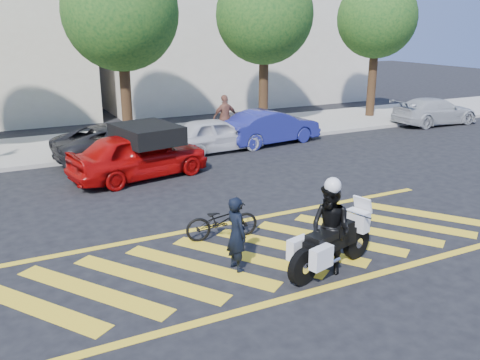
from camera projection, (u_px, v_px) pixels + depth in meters
name	position (u px, v px, depth m)	size (l,w,h in m)	color
ground	(271.00, 251.00, 11.27)	(90.00, 90.00, 0.00)	black
sidewalk	(129.00, 141.00, 21.49)	(60.00, 5.00, 0.15)	#9E998E
crosswalk	(269.00, 251.00, 11.25)	(12.33, 4.00, 0.01)	yellow
building_right	(229.00, 12.00, 31.43)	(16.00, 8.00, 11.00)	beige
tree_center	(124.00, 17.00, 20.11)	(4.60, 4.60, 7.56)	black
tree_right	(266.00, 19.00, 22.92)	(4.40, 4.40, 7.41)	black
tree_far_right	(378.00, 21.00, 25.74)	(4.00, 4.00, 7.10)	black
officer_bike	(236.00, 234.00, 10.23)	(0.57, 0.37, 1.56)	black
bicycle	(222.00, 220.00, 11.82)	(0.60, 1.72, 0.90)	black
police_motorcycle	(330.00, 244.00, 10.21)	(2.41, 1.11, 1.08)	black
officer_moto	(330.00, 229.00, 10.11)	(0.89, 0.70, 1.84)	black
red_convertible	(139.00, 155.00, 16.41)	(1.82, 4.53, 1.54)	#A80807
parked_mid_left	(124.00, 142.00, 18.53)	(2.30, 4.98, 1.38)	black
parked_mid_right	(216.00, 135.00, 19.88)	(1.59, 3.95, 1.34)	silver
parked_right	(271.00, 127.00, 21.18)	(1.50, 4.29, 1.41)	navy
parked_far_right	(435.00, 111.00, 25.24)	(1.85, 4.54, 1.32)	#A5A8AD
pedestrian_right	(225.00, 118.00, 21.08)	(1.11, 0.46, 1.89)	brown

